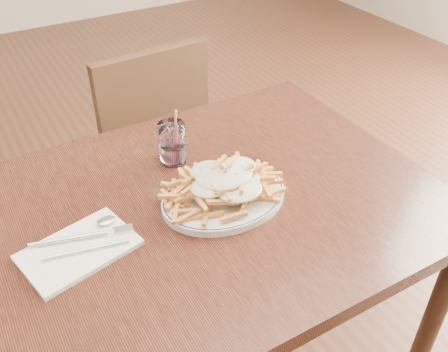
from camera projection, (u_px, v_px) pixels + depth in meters
table at (179, 236)px, 1.16m from camera, size 1.20×0.80×0.75m
chair_far at (146, 139)px, 1.84m from camera, size 0.42×0.42×0.86m
fries_plate at (224, 197)px, 1.14m from camera, size 0.33×0.29×0.02m
loaded_fries at (224, 180)px, 1.11m from camera, size 0.29×0.25×0.07m
napkin at (79, 250)px, 1.01m from camera, size 0.25×0.19×0.01m
cutlery at (77, 245)px, 1.01m from camera, size 0.22×0.11×0.01m
water_glass at (173, 145)px, 1.24m from camera, size 0.07×0.07×0.15m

